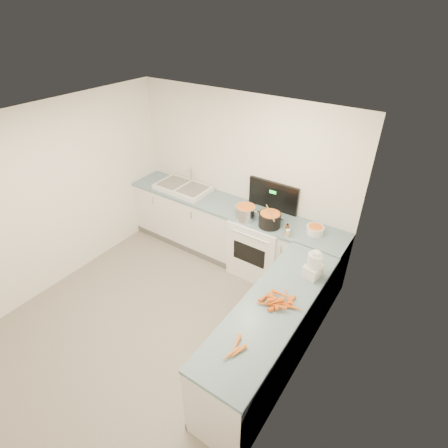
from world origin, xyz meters
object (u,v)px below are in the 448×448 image
Objects in this scene: steel_pot at (246,213)px; mixing_bowl at (315,230)px; extract_bottle at (287,229)px; food_processor at (314,266)px; stove at (260,244)px; sink at (183,188)px; black_pot at (270,220)px; spice_jar at (287,234)px.

mixing_bowl is (0.93, 0.20, -0.03)m from steel_pot.
food_processor reaches higher than extract_bottle.
stove is 1.54m from sink.
food_processor is at bearing -35.95° from black_pot.
spice_jar is (0.67, -0.07, -0.04)m from steel_pot.
spice_jar is at bearing -17.27° from black_pot.
extract_bottle is (0.45, -0.17, 0.53)m from stove.
sink reaches higher than spice_jar.
steel_pot is (1.27, -0.18, 0.05)m from sink.
stove is 0.60m from black_pot.
spice_jar is at bearing 136.20° from food_processor.
extract_bottle is 0.08m from spice_jar.
extract_bottle is at bearing 119.69° from spice_jar.
sink is at bearing 172.63° from spice_jar.
stove is 10.90× the size of extract_bottle.
extract_bottle is at bearing -20.24° from stove.
stove is at bearing -177.24° from mixing_bowl.
food_processor is (0.86, -0.63, 0.06)m from black_pot.
steel_pot is 0.68m from spice_jar.
mixing_bowl reaches higher than spice_jar.
spice_jar is (0.04, -0.07, -0.02)m from extract_bottle.
stove is at bearing 143.79° from food_processor.
food_processor reaches higher than sink.
sink is 9.50× the size of spice_jar.
black_pot reaches higher than extract_bottle.
stove is 15.03× the size of spice_jar.
sink reaches higher than black_pot.
mixing_bowl is (0.57, 0.18, -0.03)m from black_pot.
stove reaches higher than sink.
food_processor is at bearing -45.32° from extract_bottle.
sink is 1.64m from black_pot.
mixing_bowl is (2.20, 0.02, 0.01)m from sink.
black_pot reaches higher than steel_pot.
black_pot is at bearing 162.73° from spice_jar.
black_pot is 1.34× the size of mixing_bowl.
extract_bottle reaches higher than mixing_bowl.
black_pot is at bearing 144.05° from food_processor.
extract_bottle is (0.27, -0.03, -0.02)m from black_pot.
spice_jar is at bearing -133.69° from mixing_bowl.
stove is 4.74× the size of steel_pot.
extract_bottle is 0.38× the size of food_processor.
stove is 0.72m from extract_bottle.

